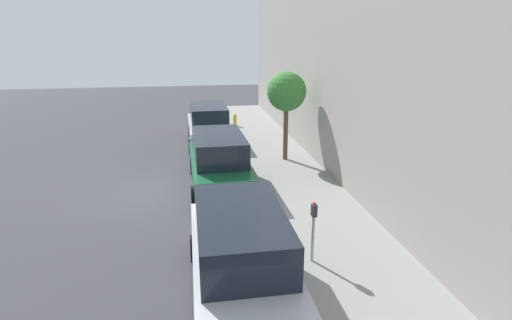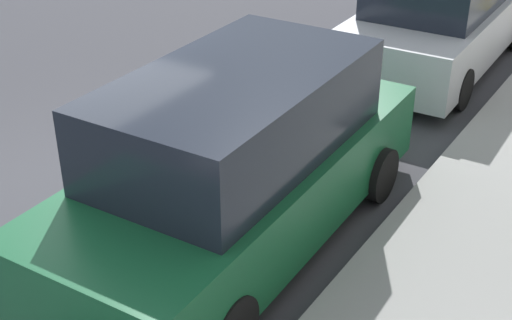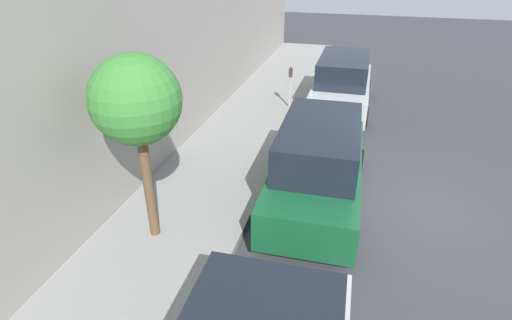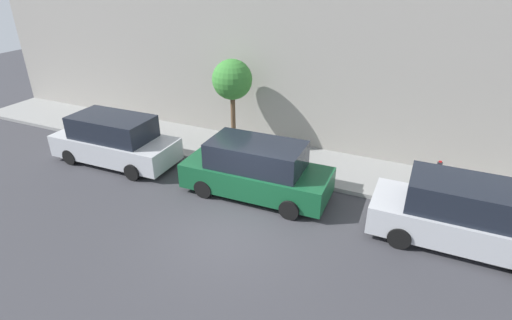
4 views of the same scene
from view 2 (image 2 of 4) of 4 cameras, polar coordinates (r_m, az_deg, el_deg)
ground_plane at (r=8.80m, az=-14.31°, el=-2.08°), size 60.00×60.00×0.00m
parked_minivan_second at (r=7.15m, az=-1.39°, el=-0.15°), size 2.02×4.94×1.90m
parked_minivan_third at (r=12.21m, az=14.64°, el=11.44°), size 2.02×4.94×1.90m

